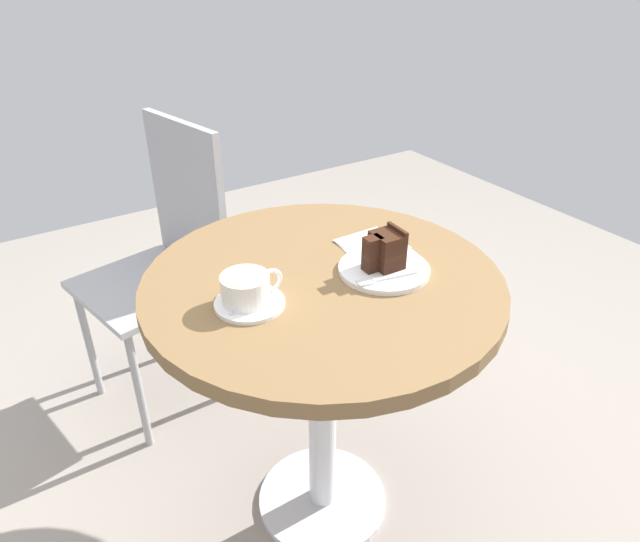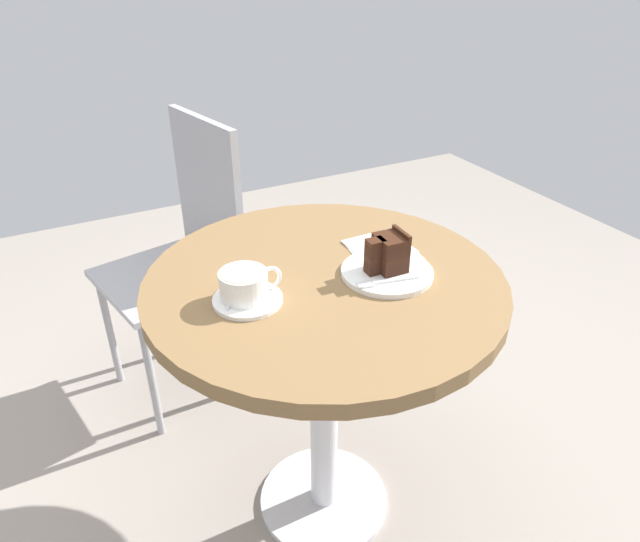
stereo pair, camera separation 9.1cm
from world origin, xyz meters
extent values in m
cube|color=gray|center=(0.00, 0.00, -0.01)|extent=(4.40, 4.40, 0.01)
cylinder|color=brown|center=(0.00, 0.00, 0.71)|extent=(0.78, 0.78, 0.03)
cylinder|color=silver|center=(0.00, 0.00, 0.36)|extent=(0.07, 0.07, 0.68)
cylinder|color=silver|center=(0.00, 0.00, 0.01)|extent=(0.35, 0.35, 0.02)
cylinder|color=white|center=(-0.18, -0.01, 0.73)|extent=(0.14, 0.14, 0.01)
cylinder|color=white|center=(-0.19, -0.01, 0.77)|extent=(0.10, 0.10, 0.06)
cylinder|color=#D6B789|center=(-0.19, -0.01, 0.79)|extent=(0.09, 0.09, 0.00)
torus|color=white|center=(-0.13, -0.01, 0.77)|extent=(0.05, 0.01, 0.05)
cube|color=silver|center=(-0.22, 0.00, 0.74)|extent=(0.03, 0.08, 0.00)
ellipsoid|color=silver|center=(-0.21, 0.04, 0.74)|extent=(0.02, 0.02, 0.00)
cylinder|color=white|center=(0.12, -0.05, 0.73)|extent=(0.20, 0.20, 0.01)
cube|color=#381E14|center=(0.13, -0.05, 0.76)|extent=(0.06, 0.07, 0.03)
cube|color=#381E14|center=(0.09, -0.05, 0.76)|extent=(0.04, 0.03, 0.03)
cube|color=#381C0F|center=(0.13, -0.05, 0.77)|extent=(0.06, 0.07, 0.01)
cube|color=#381C0F|center=(0.09, -0.05, 0.77)|extent=(0.04, 0.03, 0.01)
cube|color=#381E14|center=(0.13, -0.05, 0.79)|extent=(0.06, 0.07, 0.03)
cube|color=#381E14|center=(0.09, -0.05, 0.79)|extent=(0.04, 0.03, 0.03)
cube|color=#381C0F|center=(0.13, -0.05, 0.81)|extent=(0.06, 0.07, 0.01)
cube|color=#381C0F|center=(0.09, -0.05, 0.81)|extent=(0.04, 0.03, 0.01)
cube|color=#381C0F|center=(0.15, -0.05, 0.78)|extent=(0.01, 0.07, 0.09)
cube|color=silver|center=(0.11, -0.10, 0.74)|extent=(0.10, 0.03, 0.00)
cube|color=silver|center=(0.05, -0.09, 0.74)|extent=(0.04, 0.03, 0.00)
cube|color=silver|center=(0.17, 0.04, 0.73)|extent=(0.16, 0.16, 0.00)
cube|color=silver|center=(0.18, 0.06, 0.73)|extent=(0.13, 0.13, 0.00)
cylinder|color=#9E9EA3|center=(-0.40, 0.78, 0.21)|extent=(0.02, 0.02, 0.43)
cylinder|color=#9E9EA3|center=(-0.34, 0.46, 0.21)|extent=(0.02, 0.02, 0.43)
cylinder|color=#9E9EA3|center=(-0.09, 0.85, 0.21)|extent=(0.02, 0.02, 0.43)
cylinder|color=#9E9EA3|center=(-0.02, 0.53, 0.21)|extent=(0.02, 0.02, 0.43)
cube|color=#9E9EA3|center=(-0.21, 0.66, 0.44)|extent=(0.45, 0.45, 0.02)
cube|color=#9E9EA3|center=(-0.04, 0.69, 0.68)|extent=(0.10, 0.36, 0.46)
camera|label=1|loc=(-0.57, -0.88, 1.36)|focal=32.00mm
camera|label=2|loc=(-0.49, -0.92, 1.36)|focal=32.00mm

